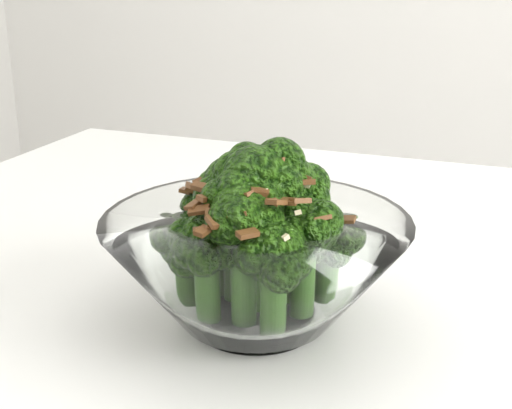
% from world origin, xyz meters
% --- Properties ---
extents(table, '(1.21, 0.81, 0.75)m').
position_xyz_m(table, '(-0.03, 0.11, 0.68)').
color(table, white).
rests_on(table, ground).
extents(broccoli_dish, '(0.21, 0.21, 0.13)m').
position_xyz_m(broccoli_dish, '(-0.19, 0.05, 0.80)').
color(broccoli_dish, white).
rests_on(broccoli_dish, table).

